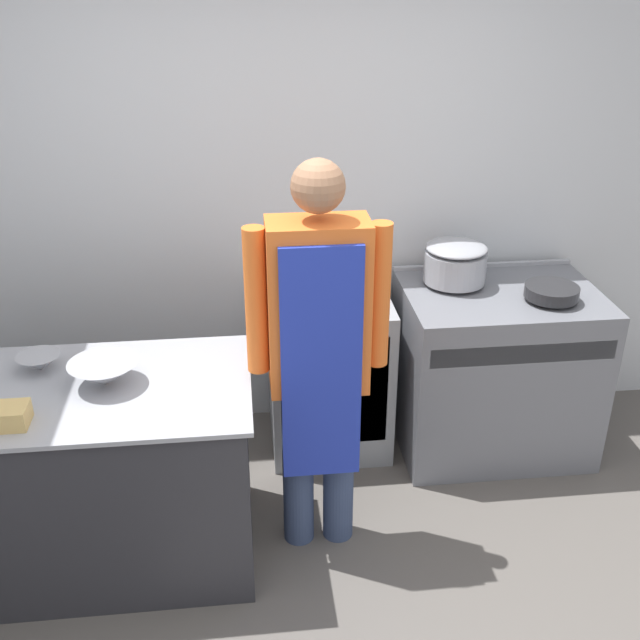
{
  "coord_description": "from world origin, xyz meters",
  "views": [
    {
      "loc": [
        -0.25,
        -2.05,
        2.47
      ],
      "look_at": [
        0.08,
        0.96,
        0.99
      ],
      "focal_mm": 42.0,
      "sensor_mm": 36.0,
      "label": 1
    }
  ],
  "objects_px": {
    "person_cook": "(318,346)",
    "mixing_bowl": "(104,374)",
    "fridge_unit": "(329,372)",
    "stock_pot": "(455,262)",
    "plastic_tub": "(11,416)",
    "saute_pan": "(552,292)",
    "stove": "(494,369)"
  },
  "relations": [
    {
      "from": "mixing_bowl",
      "to": "stock_pot",
      "type": "bearing_deg",
      "value": 24.54
    },
    {
      "from": "fridge_unit",
      "to": "stock_pot",
      "type": "relative_size",
      "value": 2.71
    },
    {
      "from": "mixing_bowl",
      "to": "plastic_tub",
      "type": "relative_size",
      "value": 2.26
    },
    {
      "from": "person_cook",
      "to": "mixing_bowl",
      "type": "bearing_deg",
      "value": 178.3
    },
    {
      "from": "plastic_tub",
      "to": "stove",
      "type": "bearing_deg",
      "value": 22.16
    },
    {
      "from": "stove",
      "to": "stock_pot",
      "type": "distance_m",
      "value": 0.64
    },
    {
      "from": "mixing_bowl",
      "to": "stock_pot",
      "type": "height_order",
      "value": "stock_pot"
    },
    {
      "from": "fridge_unit",
      "to": "person_cook",
      "type": "distance_m",
      "value": 0.97
    },
    {
      "from": "stove",
      "to": "person_cook",
      "type": "height_order",
      "value": "person_cook"
    },
    {
      "from": "plastic_tub",
      "to": "saute_pan",
      "type": "bearing_deg",
      "value": 17.79
    },
    {
      "from": "plastic_tub",
      "to": "stock_pot",
      "type": "height_order",
      "value": "stock_pot"
    },
    {
      "from": "stove",
      "to": "stock_pot",
      "type": "xyz_separation_m",
      "value": [
        -0.23,
        0.13,
        0.58
      ]
    },
    {
      "from": "fridge_unit",
      "to": "plastic_tub",
      "type": "xyz_separation_m",
      "value": [
        -1.32,
        -1.0,
        0.48
      ]
    },
    {
      "from": "mixing_bowl",
      "to": "stock_pot",
      "type": "distance_m",
      "value": 1.85
    },
    {
      "from": "saute_pan",
      "to": "stove",
      "type": "bearing_deg",
      "value": 147.71
    },
    {
      "from": "person_cook",
      "to": "stock_pot",
      "type": "relative_size",
      "value": 5.58
    },
    {
      "from": "stove",
      "to": "saute_pan",
      "type": "relative_size",
      "value": 3.74
    },
    {
      "from": "stove",
      "to": "mixing_bowl",
      "type": "bearing_deg",
      "value": -161.47
    },
    {
      "from": "fridge_unit",
      "to": "plastic_tub",
      "type": "relative_size",
      "value": 6.93
    },
    {
      "from": "stove",
      "to": "plastic_tub",
      "type": "distance_m",
      "value": 2.43
    },
    {
      "from": "fridge_unit",
      "to": "stock_pot",
      "type": "bearing_deg",
      "value": 2.31
    },
    {
      "from": "person_cook",
      "to": "saute_pan",
      "type": "height_order",
      "value": "person_cook"
    },
    {
      "from": "fridge_unit",
      "to": "mixing_bowl",
      "type": "distance_m",
      "value": 1.35
    },
    {
      "from": "mixing_bowl",
      "to": "plastic_tub",
      "type": "height_order",
      "value": "mixing_bowl"
    },
    {
      "from": "mixing_bowl",
      "to": "plastic_tub",
      "type": "bearing_deg",
      "value": -139.33
    },
    {
      "from": "person_cook",
      "to": "stock_pot",
      "type": "bearing_deg",
      "value": 44.79
    },
    {
      "from": "person_cook",
      "to": "plastic_tub",
      "type": "xyz_separation_m",
      "value": [
        -1.18,
        -0.23,
        -0.1
      ]
    },
    {
      "from": "person_cook",
      "to": "stove",
      "type": "bearing_deg",
      "value": 32.98
    },
    {
      "from": "person_cook",
      "to": "mixing_bowl",
      "type": "distance_m",
      "value": 0.89
    },
    {
      "from": "plastic_tub",
      "to": "stock_pot",
      "type": "relative_size",
      "value": 0.39
    },
    {
      "from": "fridge_unit",
      "to": "person_cook",
      "type": "xyz_separation_m",
      "value": [
        -0.14,
        -0.77,
        0.58
      ]
    },
    {
      "from": "plastic_tub",
      "to": "mixing_bowl",
      "type": "bearing_deg",
      "value": 40.67
    }
  ]
}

